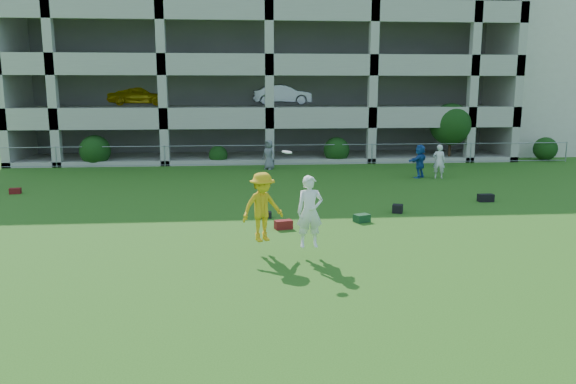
{
  "coord_description": "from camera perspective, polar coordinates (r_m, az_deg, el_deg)",
  "views": [
    {
      "loc": [
        -1.82,
        -13.23,
        4.46
      ],
      "look_at": [
        -0.38,
        3.0,
        1.4
      ],
      "focal_mm": 35.0,
      "sensor_mm": 36.0,
      "label": 1
    }
  ],
  "objects": [
    {
      "name": "frisbee_contest",
      "position": [
        14.96,
        -1.3,
        -1.66
      ],
      "size": [
        2.28,
        1.28,
        2.53
      ],
      "color": "gold",
      "rests_on": "ground"
    },
    {
      "name": "crate_d",
      "position": [
        20.56,
        11.07,
        -1.67
      ],
      "size": [
        0.46,
        0.46,
        0.3
      ],
      "primitive_type": "cube",
      "rotation": [
        0.0,
        0.0,
        -0.4
      ],
      "color": "black",
      "rests_on": "ground"
    },
    {
      "name": "bag_red_a",
      "position": [
        17.9,
        -0.46,
        -3.33
      ],
      "size": [
        0.61,
        0.43,
        0.28
      ],
      "primitive_type": "cube",
      "rotation": [
        0.0,
        0.0,
        0.25
      ],
      "color": "#5C140F",
      "rests_on": "ground"
    },
    {
      "name": "bag_green_c",
      "position": [
        18.98,
        7.51,
        -2.65
      ],
      "size": [
        0.6,
        0.52,
        0.26
      ],
      "primitive_type": "cube",
      "rotation": [
        0.0,
        0.0,
        0.41
      ],
      "color": "#153A1F",
      "rests_on": "ground"
    },
    {
      "name": "ground",
      "position": [
        14.08,
        2.63,
        -7.84
      ],
      "size": [
        100.0,
        100.0,
        0.0
      ],
      "primitive_type": "plane",
      "color": "#235114",
      "rests_on": "ground"
    },
    {
      "name": "shrub_row",
      "position": [
        33.68,
        5.94,
        5.54
      ],
      "size": [
        34.38,
        2.52,
        3.5
      ],
      "color": "#163D11",
      "rests_on": "ground"
    },
    {
      "name": "bag_red_f",
      "position": [
        26.44,
        -25.97,
        0.1
      ],
      "size": [
        0.49,
        0.34,
        0.24
      ],
      "primitive_type": "cube",
      "rotation": [
        0.0,
        0.0,
        0.14
      ],
      "color": "#50100D",
      "rests_on": "ground"
    },
    {
      "name": "bystander_d",
      "position": [
        28.65,
        13.24,
        3.07
      ],
      "size": [
        1.44,
        1.44,
        1.67
      ],
      "primitive_type": "imported",
      "rotation": [
        0.0,
        0.0,
        3.93
      ],
      "color": "#214E9B",
      "rests_on": "ground"
    },
    {
      "name": "bystander_c",
      "position": [
        30.79,
        -1.95,
        3.81
      ],
      "size": [
        0.93,
        0.91,
        1.62
      ],
      "primitive_type": "imported",
      "rotation": [
        0.0,
        0.0,
        -0.72
      ],
      "color": "slate",
      "rests_on": "ground"
    },
    {
      "name": "fence",
      "position": [
        32.51,
        -1.84,
        3.82
      ],
      "size": [
        36.06,
        0.06,
        1.2
      ],
      "color": "gray",
      "rests_on": "ground"
    },
    {
      "name": "bag_black_b",
      "position": [
        19.42,
        -2.28,
        -2.32
      ],
      "size": [
        0.41,
        0.26,
        0.22
      ],
      "primitive_type": "cube",
      "rotation": [
        0.0,
        0.0,
        -0.03
      ],
      "color": "black",
      "rests_on": "ground"
    },
    {
      "name": "bag_black_e",
      "position": [
        23.47,
        19.44,
        -0.56
      ],
      "size": [
        0.61,
        0.32,
        0.3
      ],
      "primitive_type": "cube",
      "rotation": [
        0.0,
        0.0,
        0.03
      ],
      "color": "black",
      "rests_on": "ground"
    },
    {
      "name": "bystander_e",
      "position": [
        28.72,
        15.09,
        3.02
      ],
      "size": [
        0.72,
        0.61,
        1.68
      ],
      "primitive_type": "imported",
      "rotation": [
        0.0,
        0.0,
        2.74
      ],
      "color": "silver",
      "rests_on": "ground"
    },
    {
      "name": "stucco_building",
      "position": [
        48.13,
        26.41,
        10.18
      ],
      "size": [
        16.0,
        14.0,
        10.0
      ],
      "primitive_type": "cube",
      "color": "beige",
      "rests_on": "ground"
    },
    {
      "name": "parking_garage",
      "position": [
        41.0,
        -2.62,
        12.79
      ],
      "size": [
        30.0,
        14.0,
        12.0
      ],
      "color": "#9E998C",
      "rests_on": "ground"
    }
  ]
}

